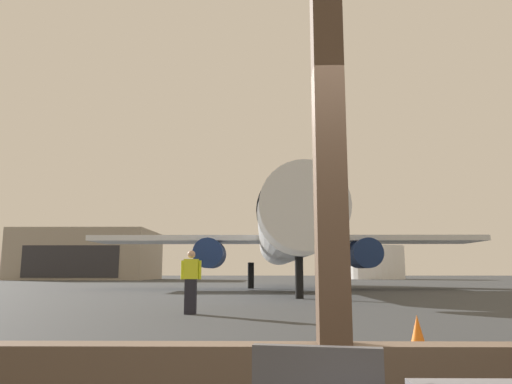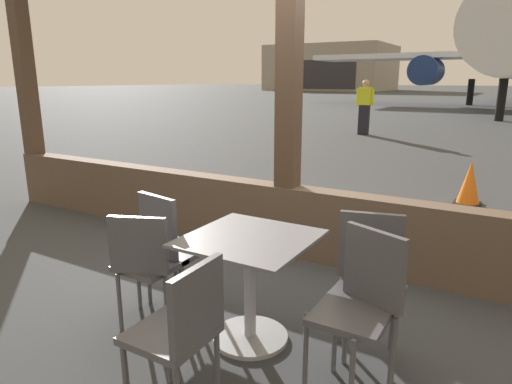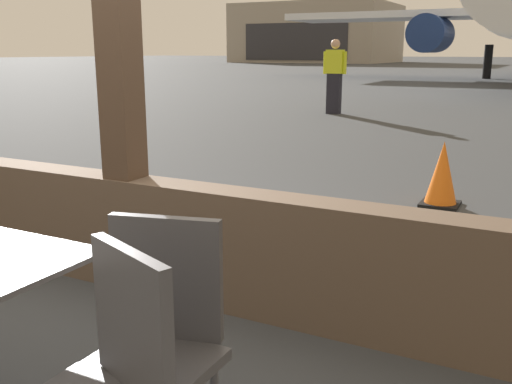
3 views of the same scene
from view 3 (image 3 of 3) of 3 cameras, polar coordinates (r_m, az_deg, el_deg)
window_frame at (r=3.62m, az=-13.21°, el=9.92°), size 8.34×0.24×3.64m
cafe_chair_aisle_left at (r=2.04m, az=-9.70°, el=-13.38°), size 0.47×0.47×0.93m
cafe_chair_side_extra at (r=1.80m, az=-14.74°, el=-17.59°), size 0.50×0.50×0.93m
ground_crew_worker at (r=14.03m, az=7.79°, el=11.35°), size 0.57×0.22×1.74m
traffic_cone at (r=5.86m, az=17.95°, el=1.57°), size 0.36×0.36×0.63m
distant_hangar at (r=78.59m, az=6.14°, el=15.31°), size 19.02×15.04×7.27m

